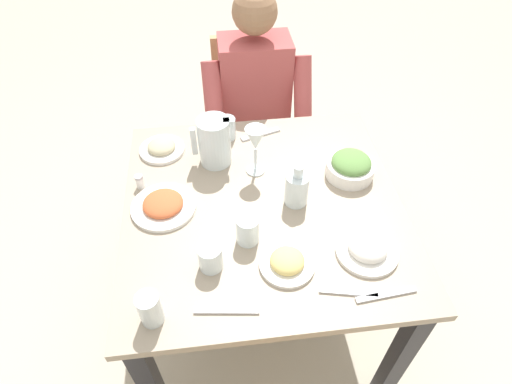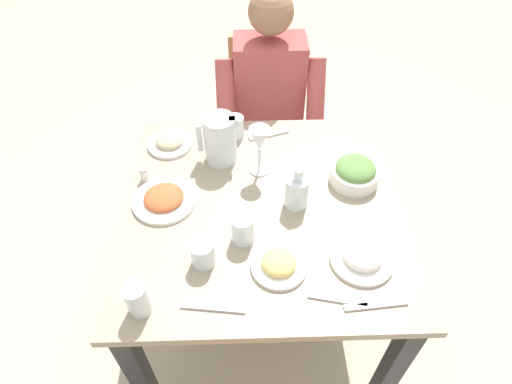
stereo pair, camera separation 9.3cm
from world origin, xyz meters
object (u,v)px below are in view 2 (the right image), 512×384
object	(u,v)px
chair_near	(267,114)
oil_carafe	(297,193)
water_glass_center	(203,254)
water_glass_far_right	(243,229)
water_pitcher	(220,139)
plate_beans	(170,142)
dining_table	(263,225)
water_glass_near_left	(235,127)
salt_shaker	(144,174)
plate_rice_curry	(164,199)
wine_glass	(260,141)
plate_yoghurt	(362,257)
plate_fries	(279,264)
salad_bowl	(355,172)
diner_near	(270,114)
water_glass_far_left	(137,299)

from	to	relation	value
chair_near	oil_carafe	world-z (taller)	oil_carafe
water_glass_center	water_glass_far_right	bearing A→B (deg)	-144.53
water_pitcher	plate_beans	xyz separation A→B (m)	(0.21, -0.08, -0.08)
dining_table	plate_beans	distance (m)	0.51
water_glass_far_right	water_glass_near_left	bearing A→B (deg)	-87.09
water_pitcher	salt_shaker	world-z (taller)	water_pitcher
dining_table	water_glass_far_right	xyz separation A→B (m)	(0.07, 0.15, 0.16)
plate_rice_curry	wine_glass	bearing A→B (deg)	-156.08
plate_yoghurt	salt_shaker	size ratio (longest dim) A/B	3.64
water_glass_near_left	oil_carafe	xyz separation A→B (m)	(-0.21, 0.39, 0.01)
water_glass_near_left	salt_shaker	xyz separation A→B (m)	(0.33, 0.25, -0.02)
water_glass_center	salt_shaker	distance (m)	0.44
water_glass_center	wine_glass	xyz separation A→B (m)	(-0.19, -0.41, 0.10)
plate_fries	salad_bowl	bearing A→B (deg)	-128.94
diner_near	wine_glass	bearing A→B (deg)	82.11
diner_near	salad_bowl	bearing A→B (deg)	117.42
dining_table	water_glass_far_right	size ratio (longest dim) A/B	9.70
salad_bowl	water_glass_far_right	world-z (taller)	water_glass_far_right
diner_near	plate_rice_curry	bearing A→B (deg)	57.04
wine_glass	plate_fries	bearing A→B (deg)	95.89
water_glass_near_left	wine_glass	distance (m)	0.25
dining_table	water_pitcher	world-z (taller)	water_pitcher
diner_near	plate_beans	world-z (taller)	diner_near
water_glass_far_right	salt_shaker	distance (m)	0.46
water_glass_far_left	salt_shaker	distance (m)	0.53
water_glass_far_right	salt_shaker	size ratio (longest dim) A/B	1.85
plate_fries	water_glass_far_left	bearing A→B (deg)	17.96
chair_near	salt_shaker	bearing A→B (deg)	55.55
diner_near	oil_carafe	xyz separation A→B (m)	(-0.06, 0.65, 0.14)
water_pitcher	oil_carafe	bearing A→B (deg)	136.78
plate_beans	oil_carafe	bearing A→B (deg)	144.76
water_pitcher	plate_fries	xyz separation A→B (m)	(-0.19, 0.51, -0.08)
salt_shaker	water_glass_far_left	bearing A→B (deg)	97.39
plate_yoghurt	water_pitcher	bearing A→B (deg)	-47.57
plate_rice_curry	plate_yoghurt	bearing A→B (deg)	157.43
diner_near	water_glass_center	bearing A→B (deg)	74.06
salad_bowl	oil_carafe	size ratio (longest dim) A/B	1.07
water_glass_center	water_pitcher	bearing A→B (deg)	-94.85
plate_yoghurt	wine_glass	bearing A→B (deg)	-53.99
plate_beans	salt_shaker	distance (m)	0.21
water_glass_center	water_glass_far_right	size ratio (longest dim) A/B	0.88
plate_rice_curry	plate_beans	bearing A→B (deg)	-87.23
dining_table	salad_bowl	world-z (taller)	salad_bowl
salad_bowl	plate_beans	xyz separation A→B (m)	(0.69, -0.22, -0.03)
oil_carafe	water_glass_far_left	bearing A→B (deg)	39.14
chair_near	water_pitcher	world-z (taller)	water_pitcher
diner_near	water_glass_far_right	world-z (taller)	diner_near
diner_near	water_glass_far_left	xyz separation A→B (m)	(0.42, 1.03, 0.14)
salad_bowl	water_glass_far_right	distance (m)	0.48
water_glass_center	oil_carafe	world-z (taller)	oil_carafe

